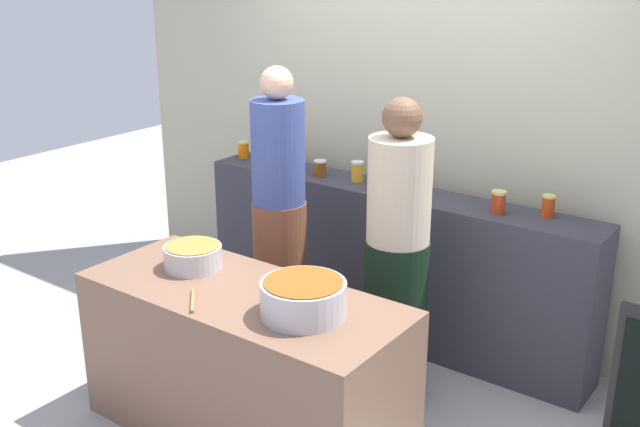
% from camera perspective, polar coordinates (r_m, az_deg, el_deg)
% --- Properties ---
extents(ground, '(12.00, 12.00, 0.00)m').
position_cam_1_polar(ground, '(4.33, -2.83, -14.49)').
color(ground, '#999695').
extents(storefront_wall, '(4.80, 0.12, 3.00)m').
position_cam_1_polar(storefront_wall, '(4.90, 7.71, 8.43)').
color(storefront_wall, '#B5B296').
rests_on(storefront_wall, ground).
extents(display_shelf, '(2.70, 0.36, 1.00)m').
position_cam_1_polar(display_shelf, '(4.89, 5.21, -3.74)').
color(display_shelf, '#34343E').
rests_on(display_shelf, ground).
extents(prep_table, '(1.70, 0.70, 0.83)m').
position_cam_1_polar(prep_table, '(3.92, -5.74, -11.39)').
color(prep_table, brown).
rests_on(prep_table, ground).
extents(preserve_jar_0, '(0.08, 0.08, 0.12)m').
position_cam_1_polar(preserve_jar_0, '(5.44, -5.84, 4.85)').
color(preserve_jar_0, orange).
rests_on(preserve_jar_0, display_shelf).
extents(preserve_jar_1, '(0.08, 0.08, 0.14)m').
position_cam_1_polar(preserve_jar_1, '(5.30, -4.31, 4.62)').
color(preserve_jar_1, olive).
rests_on(preserve_jar_1, display_shelf).
extents(preserve_jar_2, '(0.07, 0.07, 0.12)m').
position_cam_1_polar(preserve_jar_2, '(5.05, -1.78, 3.82)').
color(preserve_jar_2, gold).
rests_on(preserve_jar_2, display_shelf).
extents(preserve_jar_3, '(0.08, 0.08, 0.11)m').
position_cam_1_polar(preserve_jar_3, '(4.96, -0.00, 3.45)').
color(preserve_jar_3, brown).
rests_on(preserve_jar_3, display_shelf).
extents(preserve_jar_4, '(0.08, 0.08, 0.13)m').
position_cam_1_polar(preserve_jar_4, '(4.85, 2.85, 3.23)').
color(preserve_jar_4, gold).
rests_on(preserve_jar_4, display_shelf).
extents(preserve_jar_5, '(0.07, 0.07, 0.10)m').
position_cam_1_polar(preserve_jar_5, '(4.72, 4.02, 2.52)').
color(preserve_jar_5, orange).
rests_on(preserve_jar_5, display_shelf).
extents(preserve_jar_6, '(0.08, 0.08, 0.15)m').
position_cam_1_polar(preserve_jar_6, '(4.60, 6.79, 2.30)').
color(preserve_jar_6, '#B4321C').
rests_on(preserve_jar_6, display_shelf).
extents(preserve_jar_7, '(0.08, 0.08, 0.13)m').
position_cam_1_polar(preserve_jar_7, '(4.37, 13.38, 0.86)').
color(preserve_jar_7, '#B73618').
rests_on(preserve_jar_7, display_shelf).
extents(preserve_jar_8, '(0.08, 0.08, 0.13)m').
position_cam_1_polar(preserve_jar_8, '(4.37, 16.93, 0.54)').
color(preserve_jar_8, '#BF3C11').
rests_on(preserve_jar_8, display_shelf).
extents(cooking_pot_left, '(0.31, 0.31, 0.13)m').
position_cam_1_polar(cooking_pot_left, '(4.01, -9.62, -3.24)').
color(cooking_pot_left, '#B7B7BC').
rests_on(cooking_pot_left, prep_table).
extents(cooking_pot_center, '(0.40, 0.40, 0.17)m').
position_cam_1_polar(cooking_pot_center, '(3.45, -1.27, -6.48)').
color(cooking_pot_center, '#B7B7BC').
rests_on(cooking_pot_center, prep_table).
extents(wooden_spoon, '(0.18, 0.18, 0.02)m').
position_cam_1_polar(wooden_spoon, '(3.65, -9.65, -6.55)').
color(wooden_spoon, '#9E703D').
rests_on(wooden_spoon, prep_table).
extents(cook_with_tongs, '(0.33, 0.33, 1.80)m').
position_cam_1_polar(cook_with_tongs, '(4.52, -3.10, -1.20)').
color(cook_with_tongs, brown).
rests_on(cook_with_tongs, ground).
extents(cook_in_cap, '(0.36, 0.36, 1.71)m').
position_cam_1_polar(cook_in_cap, '(4.13, 5.85, -4.07)').
color(cook_in_cap, black).
rests_on(cook_in_cap, ground).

